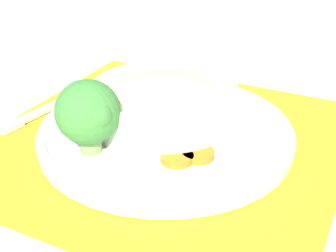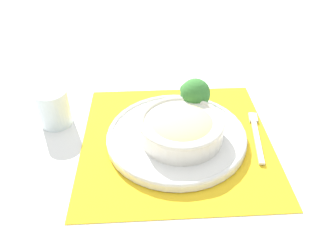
% 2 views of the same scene
% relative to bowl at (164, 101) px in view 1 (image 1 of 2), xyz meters
% --- Properties ---
extents(ground_plane, '(4.00, 4.00, 0.00)m').
position_rel_bowl_xyz_m(ground_plane, '(-0.01, 0.01, -0.05)').
color(ground_plane, white).
extents(placemat, '(0.44, 0.44, 0.00)m').
position_rel_bowl_xyz_m(placemat, '(-0.01, 0.01, -0.05)').
color(placemat, yellow).
rests_on(placemat, ground_plane).
extents(plate, '(0.32, 0.32, 0.02)m').
position_rel_bowl_xyz_m(plate, '(-0.01, 0.01, -0.03)').
color(plate, white).
rests_on(plate, placemat).
extents(bowl, '(0.19, 0.19, 0.06)m').
position_rel_bowl_xyz_m(bowl, '(0.00, 0.00, 0.00)').
color(bowl, silver).
rests_on(bowl, plate).
extents(broccoli_floret, '(0.07, 0.07, 0.09)m').
position_rel_bowl_xyz_m(broccoli_floret, '(0.04, 0.10, 0.02)').
color(broccoli_floret, '#759E51').
rests_on(broccoli_floret, plate).
extents(carrot_slice_near, '(0.04, 0.04, 0.01)m').
position_rel_bowl_xyz_m(carrot_slice_near, '(-0.06, 0.07, -0.03)').
color(carrot_slice_near, orange).
rests_on(carrot_slice_near, plate).
extents(carrot_slice_middle, '(0.04, 0.04, 0.01)m').
position_rel_bowl_xyz_m(carrot_slice_middle, '(-0.07, 0.06, -0.03)').
color(carrot_slice_middle, orange).
rests_on(carrot_slice_middle, plate).
extents(fork, '(0.04, 0.18, 0.01)m').
position_rel_bowl_xyz_m(fork, '(0.18, 0.03, -0.04)').
color(fork, silver).
rests_on(fork, placemat).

